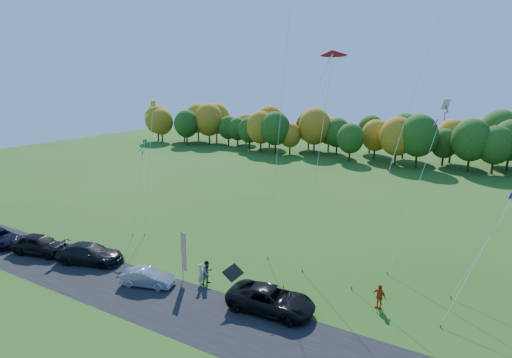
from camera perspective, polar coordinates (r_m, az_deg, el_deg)
The scene contains 19 objects.
ground at distance 31.95m, azimuth -5.50°, elevation -14.58°, with size 160.00×160.00×0.00m, color #234D14.
asphalt_strip at distance 29.21m, azimuth -10.22°, elevation -17.66°, with size 90.00×6.00×0.01m, color black.
tree_line at distance 81.00m, azimuth 17.40°, elevation 2.36°, with size 116.00×12.00×10.00m, color #1E4711, non-canonical shape.
black_suv at distance 28.11m, azimuth 2.15°, elevation -16.81°, with size 2.77×6.02×1.67m, color black.
silver_sedan at distance 32.26m, azimuth -15.26°, elevation -13.38°, with size 1.42×4.08×1.35m, color #BABABF.
dark_truck_a at distance 37.50m, azimuth -22.66°, elevation -9.78°, with size 2.32×5.71×1.66m, color black.
dark_truck_b at distance 41.22m, azimuth -28.55°, elevation -8.19°, with size 2.12×5.28×1.80m, color black.
dark_suv_west at distance 45.46m, azimuth -32.78°, elevation -7.01°, with size 2.38×5.17×1.44m, color black.
person_tailgate_a at distance 31.45m, azimuth -7.87°, elevation -13.34°, with size 0.63×0.42×1.74m, color silver.
person_tailgate_b at distance 31.51m, azimuth -6.96°, elevation -13.12°, with size 0.91×0.71×1.88m, color gray.
person_east at distance 29.61m, azimuth 17.19°, elevation -15.72°, with size 1.01×0.42×1.73m, color #C13F12.
feather_flag at distance 31.50m, azimuth -10.34°, elevation -10.06°, with size 0.54×0.18×4.14m.
kite_delta_blue at distance 36.76m, azimuth 4.08°, elevation 15.55°, with size 3.09×9.88×32.50m.
kite_parafoil_orange at distance 33.78m, azimuth 22.87°, elevation 15.18°, with size 7.32×13.50×33.58m.
kite_delta_red at distance 34.76m, azimuth 9.07°, elevation 4.75°, with size 2.50×9.01×19.00m.
kite_diamond_yellow at distance 43.29m, azimuth -15.06°, elevation 1.80°, with size 3.84×6.34×13.45m.
kite_diamond_green at distance 42.93m, azimuth -16.39°, elevation -0.96°, with size 1.98×4.54×9.47m.
kite_diamond_white at distance 35.09m, azimuth 22.06°, elevation -1.01°, with size 3.21×6.67×14.16m.
kite_diamond_blue_low at distance 30.03m, azimuth 29.15°, elevation -9.85°, with size 3.74×6.09×8.48m.
Camera 1 is at (16.39, -22.87, 15.13)m, focal length 28.00 mm.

